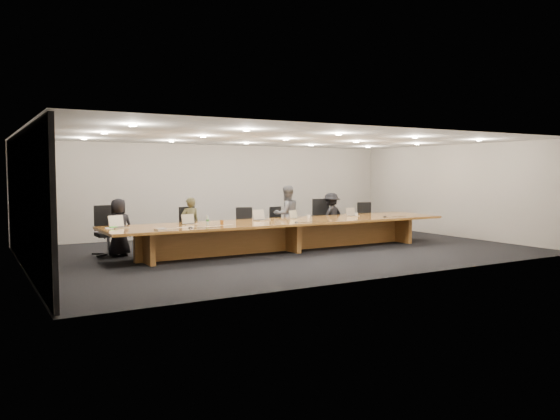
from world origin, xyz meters
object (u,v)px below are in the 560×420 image
object	(u,v)px
chair_left	(193,228)
person_d	(331,216)
person_a	(119,227)
laptop_c	(262,215)
chair_mid_left	(245,227)
mic_right	(385,217)
laptop_e	(353,212)
mic_left	(191,228)
chair_far_right	(367,219)
paper_cup_near	(309,216)
mic_center	(296,222)
laptop_d	(296,214)
person_c	(287,214)
chair_mid_right	(281,225)
paper_cup_far	(357,215)
chair_right	(323,219)
water_bottle	(208,220)
amber_mug	(222,222)
conference_table	(286,230)
laptop_a	(119,222)
chair_far_left	(108,230)
person_b	(190,224)
laptop_b	(190,219)

from	to	relation	value
chair_left	person_d	xyz separation A→B (m)	(4.24, -0.01, 0.13)
person_a	laptop_c	size ratio (longest dim) A/B	3.79
chair_mid_left	mic_right	distance (m)	3.77
laptop_e	person_a	bearing A→B (deg)	168.68
chair_mid_left	mic_left	world-z (taller)	chair_mid_left
chair_left	chair_far_right	size ratio (longest dim) A/B	1.05
paper_cup_near	mic_center	distance (m)	1.39
laptop_c	laptop_d	distance (m)	1.03
person_c	laptop_c	world-z (taller)	person_c
chair_mid_right	person_c	distance (m)	0.33
chair_left	laptop_e	bearing A→B (deg)	-29.86
chair_left	paper_cup_far	size ratio (longest dim) A/B	12.16
mic_center	chair_right	bearing A→B (deg)	42.39
paper_cup_far	laptop_e	bearing A→B (deg)	127.45
water_bottle	paper_cup_near	distance (m)	3.08
mic_left	chair_mid_left	bearing A→B (deg)	38.81
laptop_c	mic_left	world-z (taller)	laptop_c
person_a	laptop_d	distance (m)	4.47
amber_mug	mic_left	world-z (taller)	amber_mug
person_a	mic_left	world-z (taller)	person_a
chair_mid_left	laptop_c	world-z (taller)	chair_mid_left
mic_center	chair_far_right	bearing A→B (deg)	27.15
chair_left	laptop_d	distance (m)	2.70
chair_far_right	person_c	xyz separation A→B (m)	(-2.94, -0.13, 0.27)
conference_table	person_d	xyz separation A→B (m)	(2.22, 1.16, 0.16)
chair_far_right	chair_right	bearing A→B (deg)	-165.23
laptop_d	mic_center	size ratio (longest dim) A/B	2.72
conference_table	paper_cup_near	size ratio (longest dim) A/B	105.43
laptop_a	chair_far_left	bearing A→B (deg)	72.25
chair_right	person_b	xyz separation A→B (m)	(-4.15, -0.16, 0.06)
water_bottle	amber_mug	size ratio (longest dim) A/B	2.04
chair_far_left	mic_center	bearing A→B (deg)	-27.56
person_b	mic_center	bearing A→B (deg)	138.51
chair_left	chair_far_right	distance (m)	5.70
laptop_a	laptop_d	xyz separation A→B (m)	(4.59, 0.08, -0.03)
paper_cup_far	amber_mug	bearing A→B (deg)	-175.78
chair_mid_right	chair_far_left	bearing A→B (deg)	162.74
chair_far_left	laptop_b	distance (m)	1.95
conference_table	chair_far_right	bearing A→B (deg)	19.82
laptop_b	mic_right	world-z (taller)	laptop_b
laptop_c	chair_mid_right	bearing A→B (deg)	29.18
conference_table	laptop_a	size ratio (longest dim) A/B	24.97
amber_mug	mic_center	world-z (taller)	amber_mug
mic_center	person_d	bearing A→B (deg)	37.52
chair_right	laptop_a	distance (m)	6.21
chair_mid_right	laptop_a	bearing A→B (deg)	175.21
conference_table	water_bottle	size ratio (longest dim) A/B	43.24
chair_left	chair_far_right	world-z (taller)	chair_left
laptop_d	mic_center	xyz separation A→B (m)	(-0.59, -0.96, -0.10)
chair_mid_right	paper_cup_near	world-z (taller)	chair_mid_right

